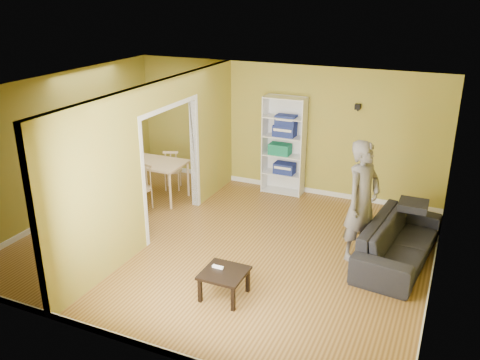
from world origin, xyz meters
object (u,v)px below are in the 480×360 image
object	(u,v)px
sofa	(400,235)
person	(363,191)
chair_far	(173,169)
coffee_table	(224,275)
chair_left	(125,168)
dining_table	(154,166)
chair_near	(141,187)
bookshelf	(285,145)

from	to	relation	value
sofa	person	size ratio (longest dim) A/B	1.00
person	chair_far	xyz separation A→B (m)	(-4.17, 1.32, -0.68)
coffee_table	chair_left	distance (m)	4.42
person	chair_left	xyz separation A→B (m)	(-4.98, 0.79, -0.60)
coffee_table	dining_table	size ratio (longest dim) A/B	0.48
chair_far	chair_near	bearing A→B (deg)	67.70
dining_table	chair_far	size ratio (longest dim) A/B	1.40
sofa	bookshelf	size ratio (longest dim) A/B	1.12
sofa	dining_table	world-z (taller)	sofa
person	chair_far	bearing A→B (deg)	96.87
chair_left	sofa	bearing A→B (deg)	82.53
dining_table	bookshelf	bearing A→B (deg)	31.93
chair_far	chair_left	bearing A→B (deg)	10.87
bookshelf	dining_table	bearing A→B (deg)	-148.07
person	coffee_table	distance (m)	2.48
bookshelf	chair_far	world-z (taller)	bookshelf
bookshelf	coffee_table	bearing A→B (deg)	-82.14
chair_near	sofa	bearing A→B (deg)	14.09
chair_left	chair_far	bearing A→B (deg)	121.98
person	chair_far	size ratio (longest dim) A/B	2.55
coffee_table	chair_far	bearing A→B (deg)	130.66
dining_table	chair_left	size ratio (longest dim) A/B	1.18
coffee_table	chair_far	size ratio (longest dim) A/B	0.67
bookshelf	dining_table	xyz separation A→B (m)	(-2.24, -1.39, -0.31)
sofa	chair_left	bearing A→B (deg)	90.26
chair_near	chair_far	bearing A→B (deg)	104.09
coffee_table	person	bearing A→B (deg)	52.28
bookshelf	coffee_table	distance (m)	4.07
dining_table	chair_left	bearing A→B (deg)	175.46
bookshelf	dining_table	distance (m)	2.65
dining_table	chair_near	xyz separation A→B (m)	(0.05, -0.56, -0.25)
chair_far	bookshelf	bearing A→B (deg)	178.22
sofa	coffee_table	world-z (taller)	sofa
person	chair_left	world-z (taller)	person
sofa	chair_near	bearing A→B (deg)	96.55
person	sofa	bearing A→B (deg)	-51.00
coffee_table	chair_near	size ratio (longest dim) A/B	0.67
chair_far	sofa	bearing A→B (deg)	144.19
coffee_table	chair_left	xyz separation A→B (m)	(-3.54, 2.65, 0.19)
chair_near	chair_left	bearing A→B (deg)	156.95
person	chair_near	xyz separation A→B (m)	(-4.17, 0.17, -0.68)
chair_left	chair_near	world-z (taller)	chair_left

